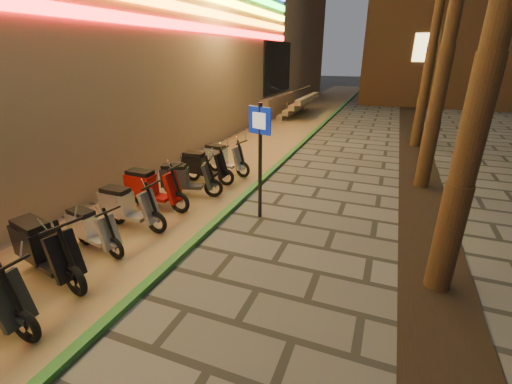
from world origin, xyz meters
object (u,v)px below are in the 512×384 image
at_px(pedestrian_sign, 260,146).
at_px(scooter_7, 184,179).
at_px(scooter_6, 150,188).
at_px(scooter_4, 90,229).
at_px(scooter_3, 43,248).
at_px(scooter_5, 126,206).
at_px(scooter_9, 222,158).
at_px(scooter_8, 202,166).

bearing_deg(pedestrian_sign, scooter_7, -172.86).
bearing_deg(scooter_6, scooter_4, -85.00).
relative_size(pedestrian_sign, scooter_6, 1.52).
relative_size(scooter_4, scooter_7, 0.90).
bearing_deg(scooter_6, scooter_7, 69.27).
xyz_separation_m(scooter_3, scooter_6, (-0.15, 3.05, -0.03)).
bearing_deg(scooter_3, pedestrian_sign, 66.99).
xyz_separation_m(scooter_5, scooter_6, (-0.16, 1.05, 0.03)).
height_order(scooter_3, scooter_9, scooter_3).
distance_m(scooter_7, scooter_9, 2.13).
height_order(scooter_7, scooter_9, scooter_9).
bearing_deg(scooter_7, scooter_3, -110.59).
distance_m(scooter_7, scooter_8, 1.15).
distance_m(scooter_8, scooter_9, 1.00).
relative_size(scooter_5, scooter_8, 1.00).
xyz_separation_m(pedestrian_sign, scooter_5, (-2.56, -1.56, -1.22)).
distance_m(scooter_6, scooter_8, 2.10).
bearing_deg(scooter_3, scooter_8, 101.51).
height_order(scooter_3, scooter_6, scooter_3).
height_order(scooter_4, scooter_5, scooter_5).
distance_m(scooter_3, scooter_5, 2.00).
relative_size(scooter_4, scooter_8, 0.89).
distance_m(scooter_4, scooter_5, 1.01).
xyz_separation_m(pedestrian_sign, scooter_9, (-2.27, 2.57, -1.21)).
height_order(scooter_6, scooter_7, scooter_6).
height_order(pedestrian_sign, scooter_9, pedestrian_sign).
distance_m(pedestrian_sign, scooter_9, 3.64).
bearing_deg(scooter_7, scooter_9, 70.80).
xyz_separation_m(scooter_5, scooter_9, (0.29, 4.13, 0.00)).
xyz_separation_m(scooter_6, scooter_8, (0.26, 2.09, -0.03)).
xyz_separation_m(scooter_3, scooter_7, (0.23, 4.00, -0.06)).
xyz_separation_m(scooter_7, scooter_8, (-0.12, 1.14, 0.00)).
xyz_separation_m(scooter_6, scooter_9, (0.44, 3.08, -0.03)).
distance_m(scooter_4, scooter_7, 3.02).
xyz_separation_m(scooter_3, scooter_8, (0.11, 5.14, -0.06)).
height_order(scooter_3, scooter_5, scooter_3).
distance_m(pedestrian_sign, scooter_4, 3.85).
bearing_deg(scooter_7, scooter_5, -113.64).
height_order(scooter_4, scooter_7, scooter_7).
relative_size(scooter_5, scooter_9, 0.99).
relative_size(scooter_3, scooter_9, 1.11).
relative_size(scooter_7, scooter_8, 0.99).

